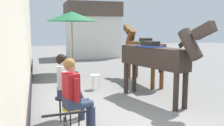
% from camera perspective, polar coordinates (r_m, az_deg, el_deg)
% --- Properties ---
extents(ground_plane, '(40.00, 40.00, 0.00)m').
position_cam_1_polar(ground_plane, '(8.24, -0.99, -5.46)').
color(ground_plane, slate).
extents(pub_facade_wall, '(0.34, 14.00, 3.40)m').
position_cam_1_polar(pub_facade_wall, '(6.23, -20.17, 4.01)').
color(pub_facade_wall, beige).
rests_on(pub_facade_wall, ground_plane).
extents(distant_cottage, '(3.40, 2.60, 3.50)m').
position_cam_1_polar(distant_cottage, '(16.64, -4.50, 7.58)').
color(distant_cottage, silver).
rests_on(distant_cottage, ground_plane).
extents(seated_visitor_near, '(0.61, 0.48, 1.39)m').
position_cam_1_polar(seated_visitor_near, '(4.61, -8.48, -6.42)').
color(seated_visitor_near, gold).
rests_on(seated_visitor_near, ground_plane).
extents(seated_visitor_far, '(0.61, 0.49, 1.39)m').
position_cam_1_polar(seated_visitor_far, '(5.31, -10.35, -4.56)').
color(seated_visitor_far, black).
rests_on(seated_visitor_far, ground_plane).
extents(saddled_horse_near, '(1.11, 2.92, 2.06)m').
position_cam_1_polar(saddled_horse_near, '(6.58, 9.97, 1.25)').
color(saddled_horse_near, '#2D231E').
rests_on(saddled_horse_near, ground_plane).
extents(saddled_horse_far, '(0.52, 3.00, 2.06)m').
position_cam_1_polar(saddled_horse_far, '(8.87, 6.92, 3.04)').
color(saddled_horse_far, brown).
rests_on(saddled_horse_far, ground_plane).
extents(cafe_parasol, '(2.10, 2.10, 2.58)m').
position_cam_1_polar(cafe_parasol, '(10.64, -9.10, 10.30)').
color(cafe_parasol, black).
rests_on(cafe_parasol, ground_plane).
extents(spare_stool_white, '(0.32, 0.32, 0.46)m').
position_cam_1_polar(spare_stool_white, '(7.89, -3.89, -3.11)').
color(spare_stool_white, white).
rests_on(spare_stool_white, ground_plane).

